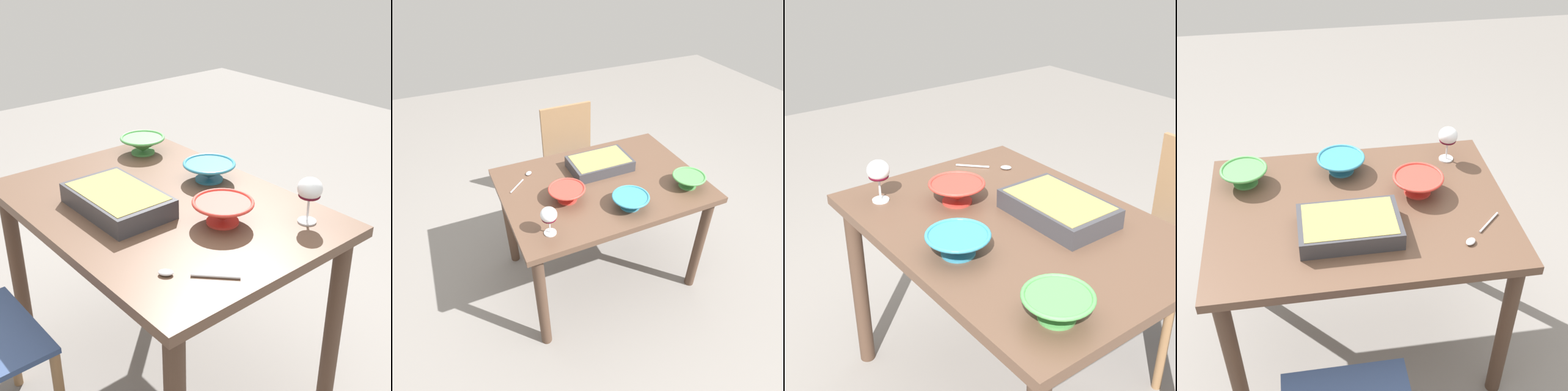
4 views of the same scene
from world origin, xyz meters
TOP-DOWN VIEW (x-y plane):
  - ground_plane at (0.00, 0.00)m, footprint 8.00×8.00m
  - dining_table at (0.00, 0.00)m, footprint 1.16×0.84m
  - chair at (-0.13, -0.78)m, footprint 0.44×0.44m
  - wine_glass at (0.42, 0.28)m, footprint 0.08×0.08m
  - casserole_dish at (-0.06, -0.14)m, footprint 0.37×0.24m
  - mixing_bowl at (0.24, 0.06)m, footprint 0.20×0.20m
  - small_bowl at (-0.04, 0.26)m, footprint 0.20×0.20m
  - serving_bowl at (-0.44, 0.23)m, footprint 0.19×0.19m
  - serving_spoon at (0.40, -0.23)m, footprint 0.18×0.17m

SIDE VIEW (x-z plane):
  - ground_plane at x=0.00m, z-range 0.00..0.00m
  - chair at x=-0.13m, z-range 0.05..0.92m
  - dining_table at x=0.00m, z-range 0.28..1.05m
  - serving_spoon at x=0.40m, z-range 0.77..0.79m
  - casserole_dish at x=-0.06m, z-range 0.78..0.85m
  - small_bowl at x=-0.04m, z-range 0.78..0.85m
  - serving_bowl at x=-0.44m, z-range 0.78..0.85m
  - mixing_bowl at x=0.24m, z-range 0.78..0.86m
  - wine_glass at x=0.42m, z-range 0.81..0.96m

